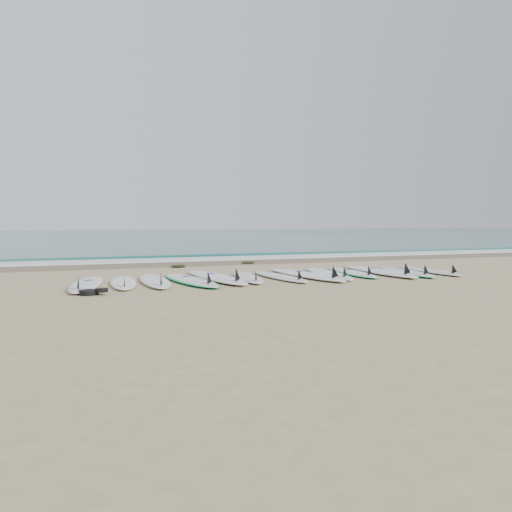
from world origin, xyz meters
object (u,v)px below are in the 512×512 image
object	(u,v)px
surfboard_0	(86,284)
surfboard_12	(432,271)
surfboard_6	(281,276)
leash_coil	(92,292)

from	to	relation	value
surfboard_0	surfboard_12	bearing A→B (deg)	8.05
surfboard_6	leash_coil	distance (m)	3.97
surfboard_0	leash_coil	xyz separation A→B (m)	(0.07, -1.09, -0.01)
surfboard_6	surfboard_12	bearing A→B (deg)	-5.79
surfboard_12	surfboard_0	bearing A→B (deg)	-176.85
leash_coil	surfboard_6	bearing A→B (deg)	15.28
surfboard_6	surfboard_0	bearing A→B (deg)	174.96
surfboard_12	surfboard_6	bearing A→B (deg)	-177.22
surfboard_12	leash_coil	world-z (taller)	surfboard_12
surfboard_6	surfboard_12	size ratio (longest dim) A/B	1.00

